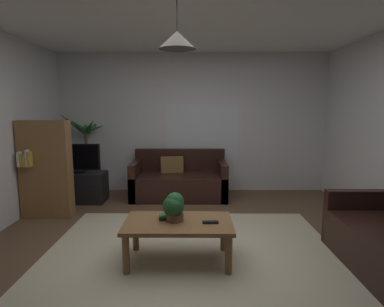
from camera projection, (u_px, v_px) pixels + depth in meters
floor at (192, 251)px, 3.51m from camera, size 4.93×5.13×0.02m
rug at (192, 259)px, 3.31m from camera, size 3.21×2.82×0.01m
wall_back at (193, 123)px, 5.88m from camera, size 5.05×0.06×2.56m
ceiling at (192, 7)px, 3.13m from camera, size 4.93×5.13×0.02m
window_pane at (202, 132)px, 5.88m from camera, size 1.37×0.01×1.05m
couch_under_window at (179, 182)px, 5.54m from camera, size 1.64×0.82×0.82m
coffee_table at (178, 228)px, 3.21m from camera, size 1.10×0.63×0.43m
book_on_table_0 at (165, 217)px, 3.28m from camera, size 0.13×0.09×0.03m
book_on_table_1 at (166, 215)px, 3.26m from camera, size 0.15×0.13×0.02m
remote_on_table_0 at (210, 222)px, 3.15m from camera, size 0.16×0.05×0.02m
potted_plant_on_table at (174, 206)px, 3.20m from camera, size 0.22×0.22×0.29m
tv_stand at (79, 187)px, 5.28m from camera, size 0.90×0.44×0.50m
tv at (77, 158)px, 5.18m from camera, size 0.77×0.16×0.48m
potted_palm_corner at (86, 156)px, 5.76m from camera, size 0.79×0.78×1.51m
bookshelf_corner at (45, 169)px, 4.49m from camera, size 0.70×0.31×1.40m
pendant_lamp at (177, 40)px, 2.94m from camera, size 0.35×0.35×0.43m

